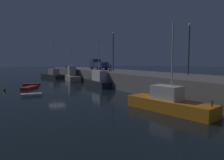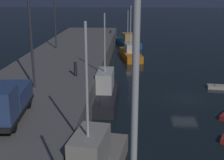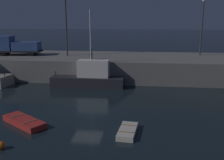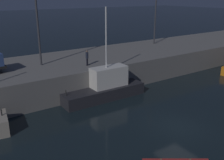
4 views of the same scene
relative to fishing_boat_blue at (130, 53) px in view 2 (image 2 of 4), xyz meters
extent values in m
plane|color=black|center=(-18.98, -5.77, -0.82)|extent=(320.00, 320.00, 0.00)
cube|color=slate|center=(-18.98, 8.18, 0.54)|extent=(73.04, 10.15, 2.71)
cube|color=orange|center=(0.05, 0.01, -0.27)|extent=(8.89, 3.97, 1.10)
cube|color=silver|center=(-0.21, -0.04, 0.93)|extent=(2.98, 2.20, 1.30)
cylinder|color=silver|center=(0.30, 0.05, 4.50)|extent=(0.14, 0.14, 5.83)
cylinder|color=#262626|center=(3.94, 0.73, 0.53)|extent=(0.10, 0.10, 0.50)
cube|color=#232328|center=(-20.55, 2.38, -0.26)|extent=(8.37, 2.49, 1.13)
cube|color=silver|center=(-19.87, 2.37, 1.27)|extent=(3.57, 1.56, 1.93)
cylinder|color=silver|center=(-20.15, 2.38, 5.01)|extent=(0.14, 0.14, 5.55)
cylinder|color=#262626|center=(-24.39, 2.42, 0.56)|extent=(0.10, 0.10, 0.50)
cube|color=#195193|center=(11.91, 0.77, -0.28)|extent=(10.15, 5.72, 1.09)
cube|color=tan|center=(10.76, 0.43, 0.99)|extent=(3.24, 2.86, 1.45)
cylinder|color=silver|center=(11.49, 0.65, 3.91)|extent=(0.14, 0.14, 4.38)
cylinder|color=#262626|center=(16.17, 2.06, 0.52)|extent=(0.10, 0.10, 0.50)
cube|color=#ADA899|center=(-34.65, 1.92, 1.58)|extent=(3.17, 2.02, 2.34)
cylinder|color=silver|center=(-34.93, 1.97, 5.64)|extent=(0.14, 0.14, 5.78)
cylinder|color=#262626|center=(-30.04, 1.24, 0.66)|extent=(0.10, 0.10, 0.50)
cube|color=beige|center=(-15.23, -10.12, -0.64)|extent=(1.39, 2.79, 0.35)
cube|color=olive|center=(-15.17, -9.53, -0.45)|extent=(1.02, 0.18, 0.04)
cylinder|color=#38383D|center=(-24.49, 7.99, 5.85)|extent=(0.20, 0.20, 7.90)
cylinder|color=#38383D|center=(-6.51, 10.39, 5.43)|extent=(0.20, 0.20, 7.08)
cylinder|color=black|center=(-33.05, 6.63, 2.35)|extent=(0.92, 0.36, 0.90)
cylinder|color=black|center=(-29.19, 6.98, 2.35)|extent=(0.92, 0.36, 0.90)
cylinder|color=black|center=(-29.36, 8.79, 2.35)|extent=(0.92, 0.36, 0.90)
cube|color=black|center=(-31.20, 7.71, 2.47)|extent=(6.23, 2.71, 0.25)
cube|color=#334C84|center=(-30.12, 7.81, 3.16)|extent=(3.70, 2.47, 1.13)
cylinder|color=black|center=(-20.76, 5.05, 2.27)|extent=(0.12, 0.12, 0.74)
cylinder|color=black|center=(-20.57, 5.26, 2.27)|extent=(0.12, 0.12, 0.74)
cylinder|color=#1E2333|center=(-20.66, 5.16, 2.94)|extent=(0.40, 0.40, 0.61)
sphere|color=#8C664C|center=(-20.66, 5.16, 3.35)|extent=(0.18, 0.18, 0.18)
cylinder|color=black|center=(9.79, 3.88, 2.14)|extent=(0.28, 0.28, 0.49)
camera|label=1|loc=(13.59, -13.77, 3.84)|focal=32.13mm
camera|label=2|loc=(-49.29, -0.18, 9.97)|focal=50.15mm
camera|label=3|loc=(-14.38, -27.10, 6.97)|focal=42.72mm
camera|label=4|loc=(-33.13, -17.54, 8.85)|focal=41.77mm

